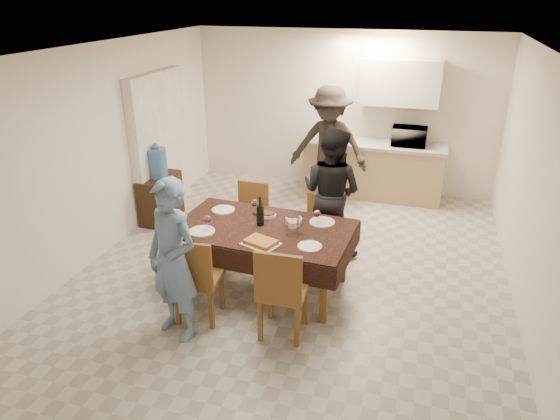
{
  "coord_description": "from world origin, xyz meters",
  "views": [
    {
      "loc": [
        1.35,
        -5.18,
        3.16
      ],
      "look_at": [
        -0.1,
        -0.3,
        0.91
      ],
      "focal_mm": 32.0,
      "sensor_mm": 36.0,
      "label": 1
    }
  ],
  "objects_px": {
    "person_kitchen": "(329,146)",
    "water_pitcher": "(293,225)",
    "water_jug": "(157,163)",
    "wine_bottle": "(260,211)",
    "person_far": "(331,192)",
    "savoury_tart": "(261,242)",
    "person_near": "(173,261)",
    "microwave": "(409,136)",
    "console": "(161,198)",
    "dining_table": "(263,230)"
  },
  "relations": [
    {
      "from": "person_far",
      "to": "person_kitchen",
      "type": "height_order",
      "value": "person_kitchen"
    },
    {
      "from": "water_jug",
      "to": "person_far",
      "type": "relative_size",
      "value": 0.25
    },
    {
      "from": "microwave",
      "to": "wine_bottle",
      "type": "bearing_deg",
      "value": 65.63
    },
    {
      "from": "microwave",
      "to": "person_kitchen",
      "type": "xyz_separation_m",
      "value": [
        -1.18,
        -0.45,
        -0.13
      ]
    },
    {
      "from": "savoury_tart",
      "to": "person_far",
      "type": "distance_m",
      "value": 1.5
    },
    {
      "from": "dining_table",
      "to": "person_kitchen",
      "type": "relative_size",
      "value": 1.08
    },
    {
      "from": "dining_table",
      "to": "water_jug",
      "type": "bearing_deg",
      "value": 150.72
    },
    {
      "from": "water_jug",
      "to": "savoury_tart",
      "type": "bearing_deg",
      "value": -38.33
    },
    {
      "from": "console",
      "to": "water_jug",
      "type": "distance_m",
      "value": 0.55
    },
    {
      "from": "person_far",
      "to": "console",
      "type": "bearing_deg",
      "value": 12.93
    },
    {
      "from": "person_kitchen",
      "to": "water_pitcher",
      "type": "bearing_deg",
      "value": -86.4
    },
    {
      "from": "savoury_tart",
      "to": "microwave",
      "type": "xyz_separation_m",
      "value": [
        1.26,
        3.54,
        0.28
      ]
    },
    {
      "from": "person_near",
      "to": "microwave",
      "type": "bearing_deg",
      "value": 85.49
    },
    {
      "from": "water_pitcher",
      "to": "person_far",
      "type": "bearing_deg",
      "value": 79.7
    },
    {
      "from": "dining_table",
      "to": "console",
      "type": "height_order",
      "value": "dining_table"
    },
    {
      "from": "savoury_tart",
      "to": "person_near",
      "type": "xyz_separation_m",
      "value": [
        -0.65,
        -0.67,
        0.04
      ]
    },
    {
      "from": "water_jug",
      "to": "savoury_tart",
      "type": "height_order",
      "value": "water_jug"
    },
    {
      "from": "water_pitcher",
      "to": "person_kitchen",
      "type": "xyz_separation_m",
      "value": [
        -0.17,
        2.76,
        0.07
      ]
    },
    {
      "from": "console",
      "to": "person_kitchen",
      "type": "height_order",
      "value": "person_kitchen"
    },
    {
      "from": "wine_bottle",
      "to": "savoury_tart",
      "type": "xyz_separation_m",
      "value": [
        0.15,
        -0.43,
        -0.15
      ]
    },
    {
      "from": "water_jug",
      "to": "microwave",
      "type": "distance_m",
      "value": 3.87
    },
    {
      "from": "water_pitcher",
      "to": "water_jug",
      "type": "bearing_deg",
      "value": 150.33
    },
    {
      "from": "wine_bottle",
      "to": "person_far",
      "type": "xyz_separation_m",
      "value": [
        0.6,
        1.0,
        -0.09
      ]
    },
    {
      "from": "console",
      "to": "person_near",
      "type": "bearing_deg",
      "value": -57.77
    },
    {
      "from": "console",
      "to": "wine_bottle",
      "type": "xyz_separation_m",
      "value": [
        1.99,
        -1.26,
        0.59
      ]
    },
    {
      "from": "water_jug",
      "to": "microwave",
      "type": "xyz_separation_m",
      "value": [
        3.4,
        1.85,
        0.17
      ]
    },
    {
      "from": "dining_table",
      "to": "wine_bottle",
      "type": "bearing_deg",
      "value": 138.47
    },
    {
      "from": "savoury_tart",
      "to": "wine_bottle",
      "type": "bearing_deg",
      "value": 109.23
    },
    {
      "from": "water_pitcher",
      "to": "dining_table",
      "type": "bearing_deg",
      "value": 171.87
    },
    {
      "from": "microwave",
      "to": "dining_table",
      "type": "bearing_deg",
      "value": 66.73
    },
    {
      "from": "savoury_tart",
      "to": "person_kitchen",
      "type": "xyz_separation_m",
      "value": [
        0.08,
        3.09,
        0.15
      ]
    },
    {
      "from": "water_pitcher",
      "to": "microwave",
      "type": "distance_m",
      "value": 3.37
    },
    {
      "from": "wine_bottle",
      "to": "console",
      "type": "bearing_deg",
      "value": 147.62
    },
    {
      "from": "person_near",
      "to": "person_kitchen",
      "type": "xyz_separation_m",
      "value": [
        0.73,
        3.76,
        0.11
      ]
    },
    {
      "from": "wine_bottle",
      "to": "person_kitchen",
      "type": "height_order",
      "value": "person_kitchen"
    },
    {
      "from": "console",
      "to": "savoury_tart",
      "type": "xyz_separation_m",
      "value": [
        2.14,
        -1.69,
        0.44
      ]
    },
    {
      "from": "dining_table",
      "to": "savoury_tart",
      "type": "distance_m",
      "value": 0.4
    },
    {
      "from": "person_near",
      "to": "person_kitchen",
      "type": "bearing_deg",
      "value": 98.96
    },
    {
      "from": "water_jug",
      "to": "person_kitchen",
      "type": "distance_m",
      "value": 2.62
    },
    {
      "from": "console",
      "to": "person_kitchen",
      "type": "relative_size",
      "value": 0.39
    },
    {
      "from": "person_far",
      "to": "water_pitcher",
      "type": "bearing_deg",
      "value": 98.37
    },
    {
      "from": "savoury_tart",
      "to": "microwave",
      "type": "height_order",
      "value": "microwave"
    },
    {
      "from": "water_pitcher",
      "to": "person_near",
      "type": "relative_size",
      "value": 0.13
    },
    {
      "from": "water_pitcher",
      "to": "person_kitchen",
      "type": "bearing_deg",
      "value": 93.6
    },
    {
      "from": "water_jug",
      "to": "person_far",
      "type": "bearing_deg",
      "value": -5.75
    },
    {
      "from": "microwave",
      "to": "person_far",
      "type": "xyz_separation_m",
      "value": [
        -0.81,
        -2.11,
        -0.22
      ]
    },
    {
      "from": "water_jug",
      "to": "water_pitcher",
      "type": "xyz_separation_m",
      "value": [
        2.39,
        -1.36,
        -0.03
      ]
    },
    {
      "from": "water_pitcher",
      "to": "person_kitchen",
      "type": "height_order",
      "value": "person_kitchen"
    },
    {
      "from": "water_jug",
      "to": "dining_table",
      "type": "bearing_deg",
      "value": -32.74
    },
    {
      "from": "dining_table",
      "to": "person_kitchen",
      "type": "bearing_deg",
      "value": 89.75
    }
  ]
}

